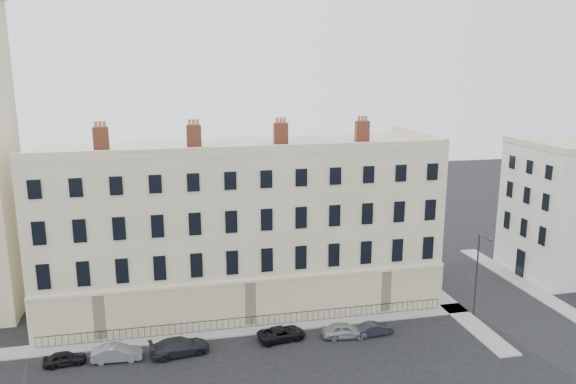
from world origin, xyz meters
The scene contains 14 objects.
ground centered at (0.00, 0.00, 0.00)m, with size 160.00×160.00×0.00m, color black.
terrace centered at (-5.97, 11.97, 7.50)m, with size 36.22×12.22×17.00m.
adjacent_building centered at (29.00, 11.00, 7.00)m, with size 10.00×10.00×14.00m, color silver.
pavement_terrace centered at (-10.00, 5.00, 0.06)m, with size 48.00×2.00×0.12m, color gray.
pavement_east_return centered at (13.00, 8.00, 0.06)m, with size 2.00×24.00×0.12m, color gray.
pavement_adjacent centered at (23.00, 10.00, 0.06)m, with size 2.00×20.00×0.12m, color gray.
railings centered at (-6.00, 5.40, 0.55)m, with size 35.00×0.04×0.96m.
car_a centered at (-20.81, 2.41, 0.53)m, with size 1.25×3.11×1.06m, color black.
car_b centered at (-16.97, 2.23, 0.62)m, with size 1.32×3.79×1.25m, color slate.
car_c centered at (-12.23, 2.10, 0.68)m, with size 1.90×4.67×1.36m, color black.
car_d centered at (-3.89, 2.72, 0.56)m, with size 1.86×4.03×1.12m, color black.
car_e centered at (1.30, 2.01, 0.63)m, with size 1.50×3.72×1.27m, color gray.
car_f centered at (3.91, 1.88, 0.53)m, with size 1.13×3.24×1.07m, color black.
streetlamp centered at (14.07, 3.29, 4.31)m, with size 0.39×1.68×7.78m.
Camera 1 is at (-12.64, -39.01, 22.36)m, focal length 35.00 mm.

